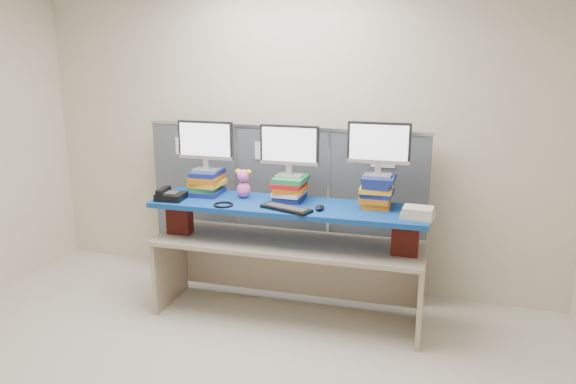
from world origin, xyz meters
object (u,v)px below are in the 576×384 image
(desk, at_px, (288,257))
(monitor_center, at_px, (289,148))
(blue_board, at_px, (288,206))
(keyboard, at_px, (286,208))
(monitor_right, at_px, (379,146))
(desk_phone, at_px, (170,195))
(monitor_left, at_px, (206,143))

(desk, bearing_deg, monitor_center, 100.37)
(blue_board, distance_m, keyboard, 0.17)
(monitor_right, bearing_deg, keyboard, -156.74)
(blue_board, xyz_separation_m, keyboard, (0.04, -0.16, 0.03))
(keyboard, distance_m, desk_phone, 1.01)
(monitor_center, height_order, monitor_right, monitor_right)
(blue_board, xyz_separation_m, desk_phone, (-0.97, -0.17, 0.06))
(desk, bearing_deg, keyboard, -78.74)
(blue_board, xyz_separation_m, monitor_left, (-0.75, 0.09, 0.46))
(desk, bearing_deg, blue_board, 177.70)
(monitor_left, distance_m, desk_phone, 0.53)
(monitor_center, relative_size, monitor_right, 1.00)
(monitor_left, relative_size, keyboard, 1.12)
(monitor_left, bearing_deg, keyboard, -19.88)
(desk, relative_size, monitor_center, 4.59)
(monitor_left, relative_size, desk_phone, 2.03)
(blue_board, bearing_deg, keyboard, -78.74)
(monitor_left, bearing_deg, monitor_center, 0.00)
(blue_board, relative_size, monitor_center, 4.59)
(desk_phone, bearing_deg, desk, 4.71)
(blue_board, bearing_deg, desk, -2.30)
(monitor_left, xyz_separation_m, desk_phone, (-0.21, -0.26, -0.41))
(monitor_right, height_order, desk_phone, monitor_right)
(monitor_left, xyz_separation_m, keyboard, (0.79, -0.25, -0.43))
(monitor_center, distance_m, desk_phone, 1.06)
(desk, relative_size, desk_phone, 9.31)
(desk_phone, bearing_deg, keyboard, -4.84)
(monitor_center, bearing_deg, desk, -79.63)
(blue_board, xyz_separation_m, monitor_right, (0.68, 0.15, 0.51))
(keyboard, bearing_deg, monitor_left, -179.74)
(monitor_left, height_order, monitor_center, monitor_left)
(monitor_left, bearing_deg, monitor_right, 0.00)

